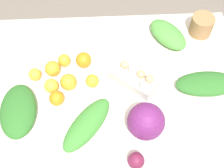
# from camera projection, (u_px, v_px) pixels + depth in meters

# --- Properties ---
(ground_plane) EXTENTS (8.00, 8.00, 0.00)m
(ground_plane) POSITION_uv_depth(u_px,v_px,m) (112.00, 142.00, 2.15)
(ground_plane) COLOR #70665B
(dining_table) EXTENTS (1.35, 0.97, 0.71)m
(dining_table) POSITION_uv_depth(u_px,v_px,m) (112.00, 95.00, 1.63)
(dining_table) COLOR silver
(dining_table) RESTS_ON ground_plane
(cabbage_purple) EXTENTS (0.17, 0.17, 0.17)m
(cabbage_purple) POSITION_uv_depth(u_px,v_px,m) (146.00, 121.00, 1.36)
(cabbage_purple) COLOR #6B2366
(cabbage_purple) RESTS_ON dining_table
(egg_carton) EXTENTS (0.24, 0.22, 0.09)m
(egg_carton) POSITION_uv_depth(u_px,v_px,m) (134.00, 78.00, 1.53)
(egg_carton) COLOR #B7B7B2
(egg_carton) RESTS_ON dining_table
(paper_bag) EXTENTS (0.12, 0.12, 0.11)m
(paper_bag) POSITION_uv_depth(u_px,v_px,m) (202.00, 25.00, 1.71)
(paper_bag) COLOR #997047
(paper_bag) RESTS_ON dining_table
(greens_bunch_beet_tops) EXTENTS (0.18, 0.29, 0.08)m
(greens_bunch_beet_tops) POSITION_uv_depth(u_px,v_px,m) (18.00, 111.00, 1.43)
(greens_bunch_beet_tops) COLOR #2D6B28
(greens_bunch_beet_tops) RESTS_ON dining_table
(greens_bunch_dandelion) EXTENTS (0.25, 0.28, 0.08)m
(greens_bunch_dandelion) POSITION_uv_depth(u_px,v_px,m) (168.00, 34.00, 1.69)
(greens_bunch_dandelion) COLOR #4C933D
(greens_bunch_dandelion) RESTS_ON dining_table
(greens_bunch_scallion) EXTENTS (0.31, 0.15, 0.07)m
(greens_bunch_scallion) POSITION_uv_depth(u_px,v_px,m) (207.00, 84.00, 1.52)
(greens_bunch_scallion) COLOR #2D6B28
(greens_bunch_scallion) RESTS_ON dining_table
(greens_bunch_chard) EXTENTS (0.28, 0.32, 0.07)m
(greens_bunch_chard) POSITION_uv_depth(u_px,v_px,m) (87.00, 124.00, 1.40)
(greens_bunch_chard) COLOR #3D8433
(greens_bunch_chard) RESTS_ON dining_table
(beet_root) EXTENTS (0.07, 0.07, 0.07)m
(beet_root) POSITION_uv_depth(u_px,v_px,m) (136.00, 161.00, 1.31)
(beet_root) COLOR maroon
(beet_root) RESTS_ON dining_table
(orange_0) EXTENTS (0.08, 0.08, 0.08)m
(orange_0) POSITION_uv_depth(u_px,v_px,m) (53.00, 69.00, 1.57)
(orange_0) COLOR orange
(orange_0) RESTS_ON dining_table
(orange_1) EXTENTS (0.08, 0.08, 0.08)m
(orange_1) POSITION_uv_depth(u_px,v_px,m) (84.00, 60.00, 1.59)
(orange_1) COLOR orange
(orange_1) RESTS_ON dining_table
(orange_2) EXTENTS (0.08, 0.08, 0.08)m
(orange_2) POSITION_uv_depth(u_px,v_px,m) (68.00, 82.00, 1.52)
(orange_2) COLOR orange
(orange_2) RESTS_ON dining_table
(orange_3) EXTENTS (0.07, 0.07, 0.07)m
(orange_3) POSITION_uv_depth(u_px,v_px,m) (92.00, 81.00, 1.53)
(orange_3) COLOR orange
(orange_3) RESTS_ON dining_table
(orange_4) EXTENTS (0.07, 0.07, 0.07)m
(orange_4) POSITION_uv_depth(u_px,v_px,m) (51.00, 86.00, 1.51)
(orange_4) COLOR #F9A833
(orange_4) RESTS_ON dining_table
(orange_5) EXTENTS (0.07, 0.07, 0.07)m
(orange_5) POSITION_uv_depth(u_px,v_px,m) (57.00, 98.00, 1.48)
(orange_5) COLOR orange
(orange_5) RESTS_ON dining_table
(orange_6) EXTENTS (0.07, 0.07, 0.07)m
(orange_6) POSITION_uv_depth(u_px,v_px,m) (64.00, 60.00, 1.60)
(orange_6) COLOR orange
(orange_6) RESTS_ON dining_table
(orange_7) EXTENTS (0.06, 0.06, 0.06)m
(orange_7) POSITION_uv_depth(u_px,v_px,m) (35.00, 74.00, 1.56)
(orange_7) COLOR #F9A833
(orange_7) RESTS_ON dining_table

